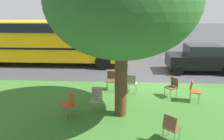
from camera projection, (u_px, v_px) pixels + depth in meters
name	position (u px, v px, depth m)	size (l,w,h in m)	color
ground	(153.00, 81.00, 11.07)	(80.00, 80.00, 0.00)	#424247
grass_verge	(165.00, 110.00, 8.01)	(48.00, 6.00, 0.01)	#3D752D
street_tree	(122.00, 3.00, 6.57)	(4.85, 4.85, 5.72)	brown
chair_0	(193.00, 90.00, 8.64)	(0.51, 0.51, 0.88)	#C64C1E
chair_1	(69.00, 102.00, 7.48)	(0.59, 0.58, 0.88)	#C64C1E
chair_2	(132.00, 82.00, 9.48)	(0.52, 0.53, 0.88)	#ADA393
chair_3	(171.00, 126.00, 6.00)	(0.59, 0.59, 0.88)	brown
chair_4	(96.00, 97.00, 7.89)	(0.47, 0.47, 0.88)	#ADA393
chair_5	(111.00, 79.00, 9.92)	(0.46, 0.46, 0.88)	brown
chair_6	(172.00, 86.00, 9.06)	(0.58, 0.58, 0.88)	brown
parked_car	(200.00, 58.00, 12.50)	(3.70, 1.92, 1.65)	black
school_bus	(45.00, 38.00, 14.01)	(10.40, 2.80, 2.88)	yellow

